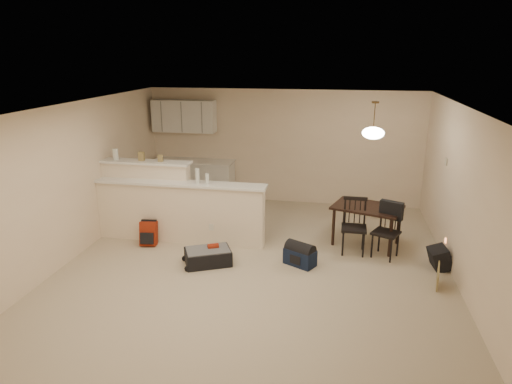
% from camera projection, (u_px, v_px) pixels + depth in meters
% --- Properties ---
extents(room, '(7.00, 7.02, 2.50)m').
position_uv_depth(room, '(254.00, 193.00, 6.76)').
color(room, '#C0AF94').
rests_on(room, ground).
extents(breakfast_bar, '(3.08, 0.58, 1.39)m').
position_uv_depth(breakfast_bar, '(168.00, 206.00, 8.18)').
color(breakfast_bar, '#F9E5C9').
rests_on(breakfast_bar, ground).
extents(upper_cabinets, '(1.40, 0.34, 0.70)m').
position_uv_depth(upper_cabinets, '(184.00, 116.00, 10.07)').
color(upper_cabinets, white).
rests_on(upper_cabinets, room).
extents(kitchen_counter, '(1.80, 0.60, 0.90)m').
position_uv_depth(kitchen_counter, '(194.00, 181.00, 10.34)').
color(kitchen_counter, white).
rests_on(kitchen_counter, ground).
extents(thermostat, '(0.02, 0.12, 0.12)m').
position_uv_depth(thermostat, '(446.00, 161.00, 7.63)').
color(thermostat, beige).
rests_on(thermostat, room).
extents(jar, '(0.10, 0.10, 0.20)m').
position_uv_depth(jar, '(115.00, 154.00, 8.22)').
color(jar, silver).
rests_on(jar, breakfast_bar).
extents(cereal_box, '(0.10, 0.07, 0.16)m').
position_uv_depth(cereal_box, '(141.00, 156.00, 8.14)').
color(cereal_box, '#937E4C').
rests_on(cereal_box, breakfast_bar).
extents(small_box, '(0.08, 0.06, 0.12)m').
position_uv_depth(small_box, '(160.00, 158.00, 8.08)').
color(small_box, '#937E4C').
rests_on(small_box, breakfast_bar).
extents(bottle_a, '(0.07, 0.07, 0.26)m').
position_uv_depth(bottle_a, '(198.00, 176.00, 7.82)').
color(bottle_a, silver).
rests_on(bottle_a, breakfast_bar).
extents(bottle_b, '(0.06, 0.06, 0.18)m').
position_uv_depth(bottle_b, '(207.00, 179.00, 7.80)').
color(bottle_b, silver).
rests_on(bottle_b, breakfast_bar).
extents(dining_table, '(1.31, 1.07, 0.71)m').
position_uv_depth(dining_table, '(367.00, 211.00, 7.88)').
color(dining_table, black).
rests_on(dining_table, ground).
extents(pendant_lamp, '(0.36, 0.36, 0.62)m').
position_uv_depth(pendant_lamp, '(373.00, 132.00, 7.48)').
color(pendant_lamp, brown).
rests_on(pendant_lamp, room).
extents(dining_chair_near, '(0.42, 0.40, 0.94)m').
position_uv_depth(dining_chair_near, '(354.00, 227.00, 7.59)').
color(dining_chair_near, black).
rests_on(dining_chair_near, ground).
extents(dining_chair_far, '(0.52, 0.51, 0.91)m').
position_uv_depth(dining_chair_far, '(386.00, 231.00, 7.44)').
color(dining_chair_far, black).
rests_on(dining_chair_far, ground).
extents(suitcase, '(0.84, 0.72, 0.24)m').
position_uv_depth(suitcase, '(208.00, 257.00, 7.28)').
color(suitcase, black).
rests_on(suitcase, ground).
extents(red_backpack, '(0.30, 0.21, 0.42)m').
position_uv_depth(red_backpack, '(149.00, 233.00, 7.98)').
color(red_backpack, maroon).
rests_on(red_backpack, ground).
extents(navy_duffel, '(0.55, 0.47, 0.26)m').
position_uv_depth(navy_duffel, '(300.00, 257.00, 7.25)').
color(navy_duffel, '#111C36').
rests_on(navy_duffel, ground).
extents(black_daypack, '(0.30, 0.40, 0.33)m').
position_uv_depth(black_daypack, '(440.00, 258.00, 7.14)').
color(black_daypack, black).
rests_on(black_daypack, ground).
extents(cardboard_sheet, '(0.09, 0.40, 0.30)m').
position_uv_depth(cardboard_sheet, '(438.00, 277.00, 6.56)').
color(cardboard_sheet, '#937E4C').
rests_on(cardboard_sheet, ground).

